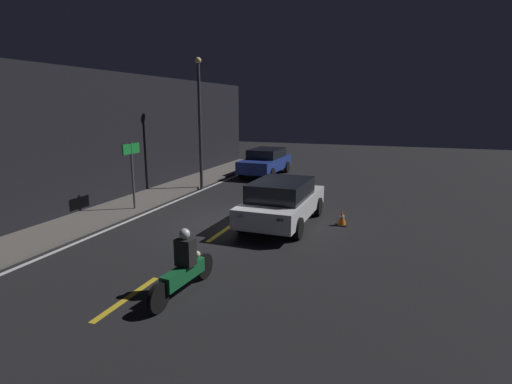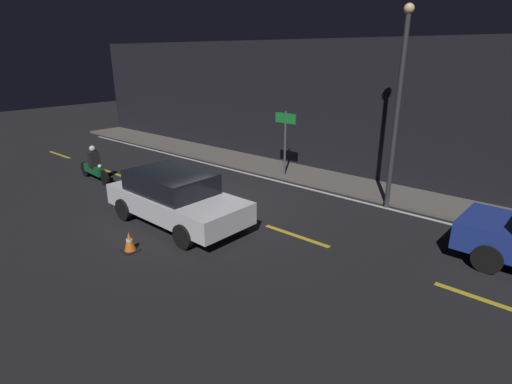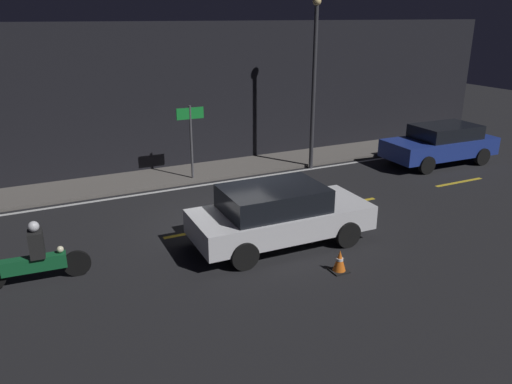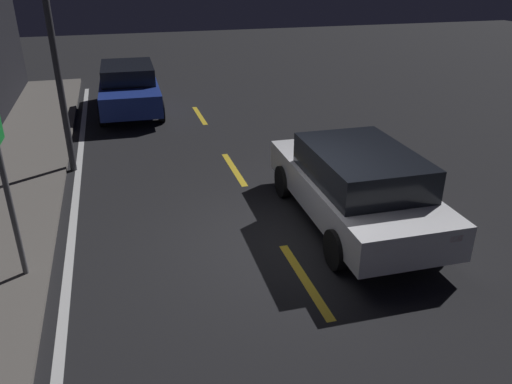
{
  "view_description": "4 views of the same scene",
  "coord_description": "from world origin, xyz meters",
  "px_view_note": "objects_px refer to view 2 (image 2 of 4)",
  "views": [
    {
      "loc": [
        -11.48,
        -4.88,
        3.73
      ],
      "look_at": [
        0.51,
        -0.54,
        0.97
      ],
      "focal_mm": 28.0,
      "sensor_mm": 36.0,
      "label": 1
    },
    {
      "loc": [
        8.84,
        -7.87,
        4.52
      ],
      "look_at": [
        2.34,
        -0.26,
        1.02
      ],
      "focal_mm": 28.0,
      "sensor_mm": 36.0,
      "label": 2
    },
    {
      "loc": [
        -4.83,
        -11.1,
        5.22
      ],
      "look_at": [
        0.47,
        -0.16,
        0.88
      ],
      "focal_mm": 35.0,
      "sensor_mm": 36.0,
      "label": 3
    },
    {
      "loc": [
        -6.75,
        2.39,
        4.32
      ],
      "look_at": [
        0.58,
        0.31,
        0.77
      ],
      "focal_mm": 35.0,
      "sensor_mm": 36.0,
      "label": 4
    }
  ],
  "objects_px": {
    "motorcycle": "(94,167)",
    "sedan_white": "(175,197)",
    "street_lamp": "(398,101)",
    "shop_sign": "(285,131)",
    "traffic_cone_near": "(129,242)"
  },
  "relations": [
    {
      "from": "shop_sign",
      "to": "street_lamp",
      "type": "bearing_deg",
      "value": -6.28
    },
    {
      "from": "motorcycle",
      "to": "shop_sign",
      "type": "xyz_separation_m",
      "value": [
        5.08,
        4.94,
        1.25
      ]
    },
    {
      "from": "traffic_cone_near",
      "to": "shop_sign",
      "type": "relative_size",
      "value": 0.21
    },
    {
      "from": "motorcycle",
      "to": "shop_sign",
      "type": "height_order",
      "value": "shop_sign"
    },
    {
      "from": "motorcycle",
      "to": "street_lamp",
      "type": "xyz_separation_m",
      "value": [
        9.37,
        4.47,
        2.69
      ]
    },
    {
      "from": "sedan_white",
      "to": "street_lamp",
      "type": "distance_m",
      "value": 6.84
    },
    {
      "from": "sedan_white",
      "to": "shop_sign",
      "type": "height_order",
      "value": "shop_sign"
    },
    {
      "from": "sedan_white",
      "to": "shop_sign",
      "type": "distance_m",
      "value": 5.55
    },
    {
      "from": "motorcycle",
      "to": "traffic_cone_near",
      "type": "bearing_deg",
      "value": -17.35
    },
    {
      "from": "sedan_white",
      "to": "street_lamp",
      "type": "relative_size",
      "value": 0.75
    },
    {
      "from": "traffic_cone_near",
      "to": "motorcycle",
      "type": "bearing_deg",
      "value": 158.4
    },
    {
      "from": "street_lamp",
      "to": "sedan_white",
      "type": "bearing_deg",
      "value": -128.82
    },
    {
      "from": "traffic_cone_near",
      "to": "shop_sign",
      "type": "bearing_deg",
      "value": 96.25
    },
    {
      "from": "motorcycle",
      "to": "street_lamp",
      "type": "bearing_deg",
      "value": 29.76
    },
    {
      "from": "motorcycle",
      "to": "sedan_white",
      "type": "bearing_deg",
      "value": -1.07
    }
  ]
}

